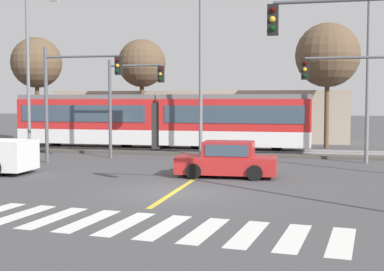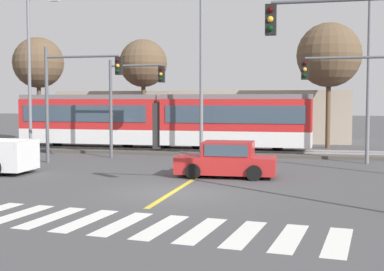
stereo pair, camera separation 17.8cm
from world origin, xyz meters
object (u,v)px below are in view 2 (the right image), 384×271
Objects in this scene: traffic_light_near_right at (351,62)px; sedan_crossing at (226,161)px; street_lamp_centre at (204,60)px; bare_tree_west at (143,64)px; traffic_light_mid_left at (72,86)px; bare_tree_far_west at (38,63)px; traffic_light_mid_right at (363,89)px; street_lamp_west at (32,66)px; traffic_light_far_left at (129,93)px; street_lamp_east at (373,67)px; bare_tree_east at (329,55)px; light_rail_tram at (162,119)px.

sedan_crossing is at bearing 127.50° from traffic_light_near_right.
bare_tree_west is (-6.51, 8.74, 0.49)m from street_lamp_centre.
bare_tree_far_west is (-8.42, 11.57, 2.10)m from traffic_light_mid_left.
street_lamp_west is (-18.80, 4.72, 1.62)m from traffic_light_mid_right.
traffic_light_far_left is 13.02m from street_lamp_east.
street_lamp_centre is at bearing -53.35° from bare_tree_west.
street_lamp_centre is (6.01, 4.08, 1.52)m from traffic_light_mid_left.
traffic_light_near_right is 0.83× the size of bare_tree_far_west.
bare_tree_east is (17.53, 8.01, 0.93)m from street_lamp_west.
bare_tree_east is (21.33, 0.49, 0.21)m from bare_tree_far_west.
light_rail_tram is 4.35× the size of sedan_crossing.
bare_tree_west is 0.92× the size of bare_tree_east.
traffic_light_mid_left is at bearing 177.32° from traffic_light_mid_right.
traffic_light_near_right is 22.23m from street_lamp_west.
street_lamp_east is (12.95, 0.40, 1.27)m from traffic_light_far_left.
sedan_crossing is 0.77× the size of traffic_light_far_left.
sedan_crossing is at bearing -60.34° from bare_tree_west.
street_lamp_east is 8.99m from bare_tree_east.
street_lamp_east reaches higher than traffic_light_far_left.
street_lamp_centre is at bearing 118.61° from traffic_light_near_right.
sedan_crossing is 8.50m from traffic_light_near_right.
light_rail_tram is 12.19m from bare_tree_east.
bare_tree_east reaches higher than light_rail_tram.
traffic_light_mid_left is (-2.00, -3.01, 0.29)m from traffic_light_far_left.
street_lamp_east is at bearing -15.89° from light_rail_tram.
traffic_light_near_right is 30.03m from bare_tree_far_west.
street_lamp_centre is (3.30, -2.82, 3.44)m from light_rail_tram.
street_lamp_centre is at bearing 149.84° from traffic_light_mid_right.
sedan_crossing is 0.64× the size of traffic_light_near_right.
traffic_light_mid_right is 19.45m from street_lamp_west.
bare_tree_far_west reaches higher than sedan_crossing.
light_rail_tram is at bearing 120.39° from sedan_crossing.
traffic_light_near_right is (10.52, -16.06, 2.29)m from light_rail_tram.
street_lamp_centre reaches higher than traffic_light_mid_right.
street_lamp_centre is at bearing -27.43° from bare_tree_far_west.
bare_tree_east is (-2.04, 8.65, 1.33)m from street_lamp_east.
traffic_light_mid_right reaches higher than sedan_crossing.
street_lamp_west is 1.09× the size of street_lamp_east.
light_rail_tram is at bearing -61.58° from bare_tree_west.
bare_tree_west is at bearing 148.64° from street_lamp_east.
bare_tree_east is at bearing 1.33° from bare_tree_far_west.
bare_tree_far_west is (-11.13, 4.67, 4.02)m from light_rail_tram.
traffic_light_far_left is at bearing 137.18° from sedan_crossing.
street_lamp_east is (1.72, 12.57, 0.61)m from traffic_light_near_right.
traffic_light_far_left is 0.56× the size of street_lamp_centre.
traffic_light_mid_left is 7.42m from street_lamp_centre.
traffic_light_mid_right is 1.01× the size of traffic_light_far_left.
bare_tree_west is at bearing 126.65° from street_lamp_centre.
street_lamp_east is (19.57, -0.64, -0.39)m from street_lamp_west.
traffic_light_mid_left is 0.69× the size of street_lamp_east.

